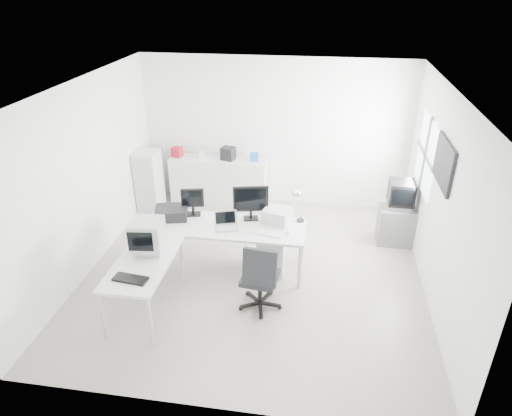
% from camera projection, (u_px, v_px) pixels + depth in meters
% --- Properties ---
extents(floor, '(5.00, 5.00, 0.01)m').
position_uv_depth(floor, '(254.00, 272.00, 7.00)').
color(floor, beige).
rests_on(floor, ground).
extents(ceiling, '(5.00, 5.00, 0.01)m').
position_uv_depth(ceiling, '(254.00, 88.00, 5.71)').
color(ceiling, white).
rests_on(ceiling, back_wall).
extents(back_wall, '(5.00, 0.02, 2.80)m').
position_uv_depth(back_wall, '(275.00, 133.00, 8.55)').
color(back_wall, white).
rests_on(back_wall, floor).
extents(left_wall, '(0.02, 5.00, 2.80)m').
position_uv_depth(left_wall, '(86.00, 178.00, 6.69)').
color(left_wall, white).
rests_on(left_wall, floor).
extents(right_wall, '(0.02, 5.00, 2.80)m').
position_uv_depth(right_wall, '(441.00, 201.00, 6.02)').
color(right_wall, white).
rests_on(right_wall, floor).
extents(window, '(0.02, 1.20, 1.10)m').
position_uv_depth(window, '(426.00, 155.00, 6.98)').
color(window, white).
rests_on(window, right_wall).
extents(wall_picture, '(0.04, 0.90, 0.60)m').
position_uv_depth(wall_picture, '(444.00, 163.00, 5.88)').
color(wall_picture, black).
rests_on(wall_picture, right_wall).
extents(main_desk, '(2.40, 0.80, 0.75)m').
position_uv_depth(main_desk, '(226.00, 247.00, 6.94)').
color(main_desk, silver).
rests_on(main_desk, floor).
extents(side_desk, '(0.70, 1.40, 0.75)m').
position_uv_depth(side_desk, '(146.00, 285.00, 6.09)').
color(side_desk, silver).
rests_on(side_desk, floor).
extents(drawer_pedestal, '(0.40, 0.50, 0.60)m').
position_uv_depth(drawer_pedestal, '(272.00, 253.00, 6.92)').
color(drawer_pedestal, silver).
rests_on(drawer_pedestal, floor).
extents(inkjet_printer, '(0.55, 0.47, 0.17)m').
position_uv_depth(inkjet_printer, '(171.00, 213.00, 6.93)').
color(inkjet_printer, black).
rests_on(inkjet_printer, main_desk).
extents(lcd_monitor_small, '(0.38, 0.27, 0.44)m').
position_uv_depth(lcd_monitor_small, '(193.00, 202.00, 6.96)').
color(lcd_monitor_small, black).
rests_on(lcd_monitor_small, main_desk).
extents(lcd_monitor_large, '(0.56, 0.32, 0.55)m').
position_uv_depth(lcd_monitor_large, '(251.00, 203.00, 6.81)').
color(lcd_monitor_large, black).
rests_on(lcd_monitor_large, main_desk).
extents(laptop, '(0.41, 0.42, 0.22)m').
position_uv_depth(laptop, '(227.00, 222.00, 6.62)').
color(laptop, '#B7B7BA').
rests_on(laptop, main_desk).
extents(white_keyboard, '(0.47, 0.23, 0.02)m').
position_uv_depth(white_keyboard, '(267.00, 233.00, 6.54)').
color(white_keyboard, silver).
rests_on(white_keyboard, main_desk).
extents(white_mouse, '(0.06, 0.06, 0.06)m').
position_uv_depth(white_mouse, '(288.00, 232.00, 6.54)').
color(white_mouse, silver).
rests_on(white_mouse, main_desk).
extents(laser_printer, '(0.44, 0.41, 0.21)m').
position_uv_depth(laser_printer, '(277.00, 215.00, 6.81)').
color(laser_printer, '#B3B3B3').
rests_on(laser_printer, main_desk).
extents(desk_lamp, '(0.16, 0.16, 0.47)m').
position_uv_depth(desk_lamp, '(301.00, 207.00, 6.77)').
color(desk_lamp, silver).
rests_on(desk_lamp, main_desk).
extents(crt_monitor, '(0.48, 0.48, 0.50)m').
position_uv_depth(crt_monitor, '(148.00, 235.00, 6.02)').
color(crt_monitor, '#B7B7BA').
rests_on(crt_monitor, side_desk).
extents(black_keyboard, '(0.45, 0.22, 0.03)m').
position_uv_depth(black_keyboard, '(131.00, 279.00, 5.56)').
color(black_keyboard, black).
rests_on(black_keyboard, side_desk).
extents(office_chair, '(0.67, 0.67, 1.04)m').
position_uv_depth(office_chair, '(260.00, 274.00, 6.05)').
color(office_chair, '#242628').
rests_on(office_chair, floor).
extents(tv_cabinet, '(0.59, 0.49, 0.65)m').
position_uv_depth(tv_cabinet, '(396.00, 224.00, 7.65)').
color(tv_cabinet, slate).
rests_on(tv_cabinet, floor).
extents(crt_tv, '(0.50, 0.48, 0.45)m').
position_uv_depth(crt_tv, '(401.00, 195.00, 7.40)').
color(crt_tv, black).
rests_on(crt_tv, tv_cabinet).
extents(sideboard, '(1.85, 0.46, 0.93)m').
position_uv_depth(sideboard, '(219.00, 181.00, 8.89)').
color(sideboard, silver).
rests_on(sideboard, floor).
extents(clutter_box_a, '(0.21, 0.20, 0.18)m').
position_uv_depth(clutter_box_a, '(177.00, 152.00, 8.74)').
color(clutter_box_a, '#A91826').
rests_on(clutter_box_a, sideboard).
extents(clutter_box_b, '(0.14, 0.12, 0.13)m').
position_uv_depth(clutter_box_b, '(203.00, 155.00, 8.69)').
color(clutter_box_b, silver).
rests_on(clutter_box_b, sideboard).
extents(clutter_box_c, '(0.29, 0.27, 0.24)m').
position_uv_depth(clutter_box_c, '(228.00, 153.00, 8.60)').
color(clutter_box_c, black).
rests_on(clutter_box_c, sideboard).
extents(clutter_box_d, '(0.17, 0.15, 0.15)m').
position_uv_depth(clutter_box_d, '(254.00, 157.00, 8.55)').
color(clutter_box_d, '#1858AA').
rests_on(clutter_box_d, sideboard).
extents(clutter_bottle, '(0.07, 0.07, 0.22)m').
position_uv_depth(clutter_bottle, '(163.00, 150.00, 8.81)').
color(clutter_bottle, silver).
rests_on(clutter_bottle, sideboard).
extents(filing_cabinet, '(0.41, 0.49, 1.17)m').
position_uv_depth(filing_cabinet, '(149.00, 181.00, 8.58)').
color(filing_cabinet, silver).
rests_on(filing_cabinet, floor).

